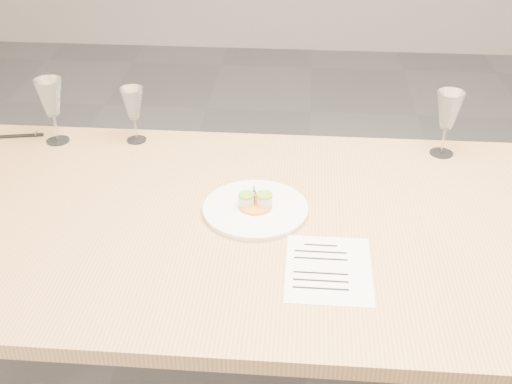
# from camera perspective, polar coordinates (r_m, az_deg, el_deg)

# --- Properties ---
(dining_table) EXTENTS (2.40, 1.00, 0.75)m
(dining_table) POSITION_cam_1_polar(r_m,az_deg,el_deg) (1.74, 5.33, -4.46)
(dining_table) COLOR tan
(dining_table) RESTS_ON ground
(dinner_plate) EXTENTS (0.28, 0.28, 0.07)m
(dinner_plate) POSITION_cam_1_polar(r_m,az_deg,el_deg) (1.72, -0.04, -1.44)
(dinner_plate) COLOR white
(dinner_plate) RESTS_ON dining_table
(recipe_sheet) EXTENTS (0.20, 0.26, 0.00)m
(recipe_sheet) POSITION_cam_1_polar(r_m,az_deg,el_deg) (1.54, 6.44, -6.81)
(recipe_sheet) COLOR white
(recipe_sheet) RESTS_ON dining_table
(ballpoint_pen) EXTENTS (0.15, 0.05, 0.01)m
(ballpoint_pen) POSITION_cam_1_polar(r_m,az_deg,el_deg) (2.25, -20.30, 4.72)
(ballpoint_pen) COLOR black
(ballpoint_pen) RESTS_ON dining_table
(wine_glass_0) EXTENTS (0.09, 0.09, 0.21)m
(wine_glass_0) POSITION_cam_1_polar(r_m,az_deg,el_deg) (2.12, -17.80, 7.90)
(wine_glass_0) COLOR white
(wine_glass_0) RESTS_ON dining_table
(wine_glass_1) EXTENTS (0.07, 0.07, 0.18)m
(wine_glass_1) POSITION_cam_1_polar(r_m,az_deg,el_deg) (2.07, -10.89, 7.64)
(wine_glass_1) COLOR white
(wine_glass_1) RESTS_ON dining_table
(wine_glass_2) EXTENTS (0.08, 0.08, 0.21)m
(wine_glass_2) POSITION_cam_1_polar(r_m,az_deg,el_deg) (2.03, 16.74, 6.88)
(wine_glass_2) COLOR white
(wine_glass_2) RESTS_ON dining_table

